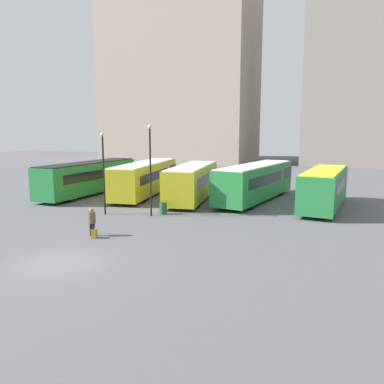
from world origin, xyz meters
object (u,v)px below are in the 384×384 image
(bus_3, at_px, (256,181))
(lamp_post_1, at_px, (104,167))
(bus_1, at_px, (146,177))
(suitcase, at_px, (94,233))
(bus_4, at_px, (325,187))
(traveler, at_px, (92,219))
(trash_bin, at_px, (163,208))
(bus_0, at_px, (90,177))
(lamp_post_0, at_px, (150,164))
(bus_2, at_px, (193,181))

(bus_3, relative_size, lamp_post_1, 2.11)
(bus_1, relative_size, suitcase, 17.04)
(bus_4, bearing_deg, traveler, 142.98)
(bus_3, relative_size, trash_bin, 14.09)
(bus_0, bearing_deg, trash_bin, -117.48)
(bus_3, xyz_separation_m, traveler, (-6.15, -14.19, -0.72))
(bus_1, height_order, lamp_post_1, lamp_post_1)
(traveler, xyz_separation_m, lamp_post_0, (0.73, 5.60, 2.66))
(bus_3, xyz_separation_m, lamp_post_0, (-5.42, -8.59, 1.94))
(bus_0, relative_size, lamp_post_0, 1.94)
(lamp_post_1, bearing_deg, bus_2, 63.85)
(bus_1, bearing_deg, trash_bin, -152.96)
(bus_0, distance_m, bus_4, 20.45)
(bus_1, bearing_deg, lamp_post_0, -158.73)
(bus_1, height_order, bus_4, bus_1)
(bus_4, height_order, trash_bin, bus_4)
(bus_1, height_order, traveler, bus_1)
(bus_2, relative_size, trash_bin, 12.25)
(lamp_post_0, bearing_deg, trash_bin, 59.42)
(bus_0, height_order, trash_bin, bus_0)
(bus_2, distance_m, bus_4, 10.51)
(bus_2, height_order, traveler, bus_2)
(bus_1, bearing_deg, bus_0, 98.80)
(bus_4, relative_size, trash_bin, 11.46)
(bus_1, xyz_separation_m, traveler, (3.86, -13.34, -0.68))
(traveler, xyz_separation_m, suitcase, (0.38, -0.35, -0.68))
(suitcase, height_order, trash_bin, trash_bin)
(bus_0, xyz_separation_m, bus_2, (9.93, 0.66, -0.03))
(bus_1, height_order, trash_bin, bus_1)
(lamp_post_1, bearing_deg, traveler, -62.71)
(bus_4, relative_size, traveler, 6.19)
(bus_0, xyz_separation_m, traveler, (8.81, -11.71, -0.70))
(suitcase, height_order, lamp_post_1, lamp_post_1)
(lamp_post_0, height_order, trash_bin, lamp_post_0)
(lamp_post_1, bearing_deg, lamp_post_0, 11.78)
(lamp_post_0, bearing_deg, bus_3, 57.77)
(lamp_post_0, xyz_separation_m, lamp_post_1, (-3.27, -0.68, -0.26))
(bus_0, bearing_deg, lamp_post_1, -137.09)
(bus_1, distance_m, bus_4, 15.49)
(bus_0, relative_size, bus_2, 1.15)
(suitcase, bearing_deg, trash_bin, -25.45)
(bus_2, distance_m, suitcase, 12.81)
(lamp_post_0, distance_m, trash_bin, 3.32)
(bus_3, distance_m, lamp_post_0, 10.34)
(bus_1, xyz_separation_m, lamp_post_0, (4.59, -7.74, 1.98))
(bus_4, distance_m, lamp_post_1, 16.30)
(bus_4, bearing_deg, suitcase, 144.69)
(traveler, distance_m, lamp_post_0, 6.24)
(bus_0, relative_size, lamp_post_1, 2.11)
(bus_1, bearing_deg, lamp_post_1, 179.54)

